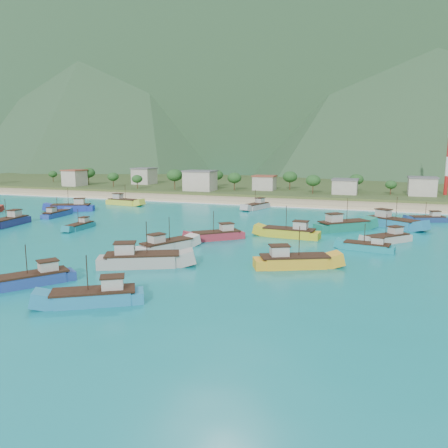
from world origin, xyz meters
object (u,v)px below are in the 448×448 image
(boat_16, at_px, (392,223))
(boat_0, at_px, (166,246))
(boat_12, at_px, (9,222))
(boat_15, at_px, (290,233))
(boat_13, at_px, (428,220))
(boat_26, at_px, (123,202))
(boat_6, at_px, (80,227))
(boat_1, at_px, (72,208))
(boat_2, at_px, (293,262))
(boat_20, at_px, (388,239))
(boat_8, at_px, (141,261))
(boat_23, at_px, (96,298))
(boat_17, at_px, (34,280))
(boat_3, at_px, (343,226))
(boat_14, at_px, (257,206))
(boat_18, at_px, (217,236))
(boat_7, at_px, (56,214))
(boat_19, at_px, (368,247))

(boat_16, bearing_deg, boat_0, -9.72)
(boat_12, relative_size, boat_15, 1.00)
(boat_13, bearing_deg, boat_26, 66.41)
(boat_16, xyz_separation_m, boat_26, (-78.56, 13.90, -0.11))
(boat_6, relative_size, boat_16, 0.67)
(boat_1, xyz_separation_m, boat_2, (70.30, -38.44, -0.06))
(boat_20, bearing_deg, boat_8, 83.11)
(boat_1, height_order, boat_6, boat_1)
(boat_8, height_order, boat_15, boat_8)
(boat_0, xyz_separation_m, boat_15, (18.00, 18.45, 0.09))
(boat_12, height_order, boat_23, boat_12)
(boat_26, bearing_deg, boat_16, 87.90)
(boat_17, bearing_deg, boat_20, -100.64)
(boat_23, bearing_deg, boat_13, -60.11)
(boat_2, height_order, boat_13, boat_2)
(boat_13, height_order, boat_17, boat_17)
(boat_17, bearing_deg, boat_2, -112.24)
(boat_3, distance_m, boat_20, 13.45)
(boat_1, relative_size, boat_15, 1.05)
(boat_14, distance_m, boat_17, 79.92)
(boat_8, relative_size, boat_12, 1.09)
(boat_3, distance_m, boat_23, 60.38)
(boat_13, xyz_separation_m, boat_26, (-86.94, 3.35, 0.28))
(boat_2, distance_m, boat_8, 22.56)
(boat_13, relative_size, boat_17, 0.94)
(boat_26, bearing_deg, boat_1, -12.24)
(boat_1, bearing_deg, boat_8, -157.51)
(boat_20, xyz_separation_m, boat_23, (-31.53, -46.15, 0.06))
(boat_16, height_order, boat_17, boat_16)
(boat_8, height_order, boat_18, boat_8)
(boat_8, bearing_deg, boat_13, 117.01)
(boat_18, height_order, boat_23, boat_23)
(boat_6, relative_size, boat_15, 0.72)
(boat_13, distance_m, boat_20, 29.92)
(boat_15, relative_size, boat_18, 1.19)
(boat_2, relative_size, boat_18, 1.19)
(boat_8, relative_size, boat_20, 1.36)
(boat_7, bearing_deg, boat_19, -14.50)
(boat_19, bearing_deg, boat_6, 98.00)
(boat_14, distance_m, boat_15, 41.89)
(boat_18, xyz_separation_m, boat_20, (31.11, 8.11, -0.05))
(boat_17, distance_m, boat_23, 12.33)
(boat_12, relative_size, boat_13, 1.26)
(boat_3, height_order, boat_18, boat_3)
(boat_0, xyz_separation_m, boat_16, (37.17, 37.67, 0.22))
(boat_6, xyz_separation_m, boat_13, (72.79, 35.96, 0.07))
(boat_17, distance_m, boat_26, 82.07)
(boat_20, bearing_deg, boat_23, 97.64)
(boat_23, bearing_deg, boat_19, -67.83)
(boat_16, bearing_deg, boat_20, 31.96)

